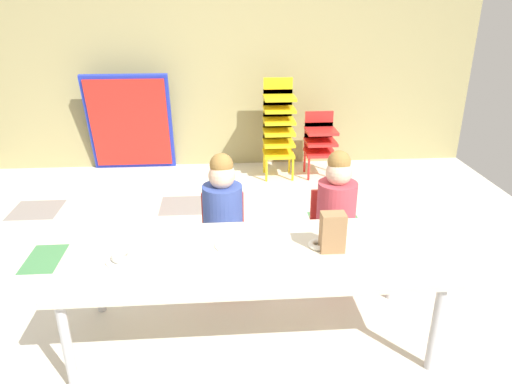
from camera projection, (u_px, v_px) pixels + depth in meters
name	position (u px, v px, depth m)	size (l,w,h in m)	color
ground_plane	(237.00, 286.00, 3.28)	(5.51, 5.13, 0.02)	silver
back_wall	(226.00, 53.00, 5.14)	(5.51, 0.10, 2.48)	tan
craft_table	(252.00, 260.00, 2.58)	(2.01, 0.76, 0.56)	beige
seated_child_near_camera	(223.00, 208.00, 3.11)	(0.32, 0.31, 0.92)	red
seated_child_middle_seat	(336.00, 204.00, 3.17)	(0.32, 0.31, 0.92)	red
kid_chair_yellow_stack	(278.00, 124.00, 5.00)	(0.32, 0.30, 1.04)	yellow
kid_chair_red_stack	(320.00, 139.00, 5.10)	(0.32, 0.30, 0.68)	red
folded_activity_table	(130.00, 123.00, 5.16)	(0.90, 0.29, 1.09)	#1E33BF
paper_bag_brown	(333.00, 232.00, 2.55)	(0.13, 0.09, 0.22)	#9E754C
paper_plate_near_edge	(123.00, 260.00, 2.49)	(0.18, 0.18, 0.01)	white
paper_plate_center_table	(231.00, 245.00, 2.63)	(0.18, 0.18, 0.01)	white
donut_powdered_on_plate	(123.00, 256.00, 2.48)	(0.12, 0.12, 0.04)	white
donut_powdered_loose	(318.00, 245.00, 2.62)	(0.11, 0.11, 0.03)	white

